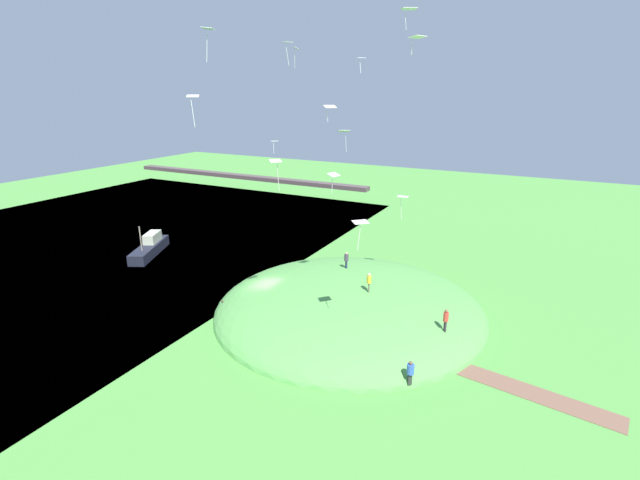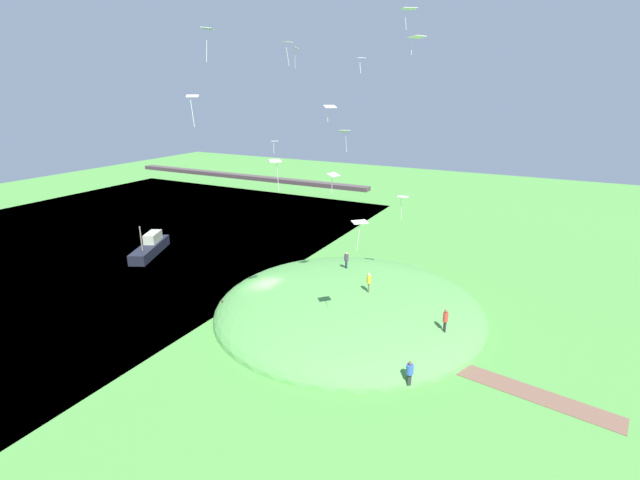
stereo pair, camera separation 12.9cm
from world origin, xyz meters
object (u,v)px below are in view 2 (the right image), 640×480
Objects in this scene: kite_1 at (409,9)px; mooring_post at (223,306)px; person_watching_kites at (446,318)px; person_with_child at (369,280)px; kite_3 at (403,198)px; kite_13 at (344,132)px; person_walking_path at (346,258)px; kite_0 at (333,175)px; kite_5 at (274,142)px; kite_2 at (287,44)px; kite_6 at (330,107)px; boat_on_lake at (150,247)px; kite_4 at (207,30)px; kite_11 at (192,99)px; kite_9 at (417,37)px; kite_12 at (275,163)px; kite_7 at (360,59)px; kite_8 at (296,50)px; person_near_shore at (410,370)px; kite_10 at (360,224)px.

mooring_post is (-11.76, -10.74, -23.72)m from kite_1.
person_watching_kites reaches higher than mooring_post.
kite_3 is at bearing -25.27° from person_with_child.
person_walking_path is at bearing -61.49° from kite_13.
kite_5 reaches higher than kite_0.
kite_2 is 9.78m from kite_13.
kite_6 reaches higher than person_with_child.
person_walking_path reaches higher than mooring_post.
boat_on_lake is 3.76× the size of kite_4.
kite_5 is (-7.04, 2.21, 2.11)m from kite_0.
kite_11 reaches higher than kite_3.
person_watching_kites is 1.08× the size of kite_0.
kite_1 is at bearing -19.84° from person_with_child.
kite_0 reaches higher than person_watching_kites.
kite_12 is (-8.06, -4.86, -8.10)m from kite_9.
mooring_post is at bearing -140.21° from kite_3.
kite_6 is (-5.64, 3.99, 13.37)m from person_with_child.
kite_4 is at bearing 110.78° from kite_11.
kite_11 is at bearing -112.72° from kite_0.
kite_4 is at bearing -125.61° from kite_1.
kite_4 reaches higher than person_walking_path.
kite_7 is 10.38m from kite_13.
kite_6 is (4.16, -0.09, -5.15)m from kite_2.
person_walking_path is 20.75m from kite_11.
kite_8 is 25.97m from mooring_post.
kite_5 reaches higher than mooring_post.
kite_1 is at bearing 54.39° from kite_4.
kite_8 is at bearing 113.78° from kite_2.
kite_2 is (18.71, 0.92, 21.18)m from boat_on_lake.
person_watching_kites is (0.83, 5.65, 1.27)m from person_near_shore.
kite_13 is (5.72, -0.70, -7.67)m from kite_8.
person_with_child is at bearing -97.00° from kite_3.
kite_9 is at bearing -29.94° from kite_7.
kite_8 reaches higher than person_with_child.
boat_on_lake is 6.72× the size of kite_7.
kite_8 is 19.30m from kite_12.
person_with_child is at bearing 21.46° from mooring_post.
kite_9 reaches higher than kite_7.
kite_3 is at bearing 51.37° from kite_0.
kite_0 is 1.60× the size of mooring_post.
kite_12 is at bearing -86.51° from kite_6.
person_near_shore is 17.81m from mooring_post.
person_near_shore is at bearing 10.17° from kite_11.
kite_1 is at bearing 57.46° from kite_0.
kite_11 is at bearing 65.29° from person_watching_kites.
kite_10 is (5.77, -10.97, 6.92)m from person_walking_path.
boat_on_lake reaches higher than person_walking_path.
kite_0 is 0.74× the size of kite_12.
kite_4 reaches higher than kite_13.
kite_11 is (-5.73, -12.43, -2.81)m from kite_7.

